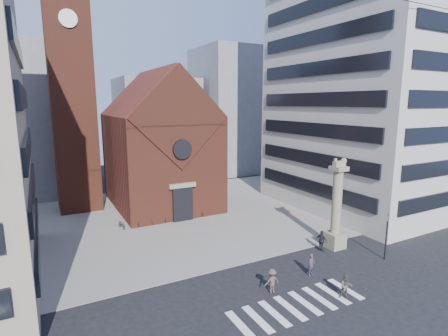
{
  "coord_description": "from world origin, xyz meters",
  "views": [
    {
      "loc": [
        -14.1,
        -19.8,
        13.65
      ],
      "look_at": [
        0.71,
        8.0,
        7.73
      ],
      "focal_mm": 28.0,
      "sensor_mm": 36.0,
      "label": 1
    }
  ],
  "objects_px": {
    "pedestrian_1": "(346,286)",
    "scooter_0": "(122,224)",
    "pedestrian_0": "(311,265)",
    "pedestrian_2": "(322,241)",
    "traffic_light": "(386,235)",
    "lion_column": "(336,213)"
  },
  "relations": [
    {
      "from": "pedestrian_1",
      "to": "scooter_0",
      "type": "bearing_deg",
      "value": 149.05
    },
    {
      "from": "pedestrian_1",
      "to": "scooter_0",
      "type": "xyz_separation_m",
      "value": [
        -11.03,
        21.53,
        -0.36
      ]
    },
    {
      "from": "pedestrian_0",
      "to": "pedestrian_2",
      "type": "height_order",
      "value": "pedestrian_2"
    },
    {
      "from": "pedestrian_2",
      "to": "pedestrian_0",
      "type": "bearing_deg",
      "value": 115.36
    },
    {
      "from": "scooter_0",
      "to": "traffic_light",
      "type": "bearing_deg",
      "value": -54.15
    },
    {
      "from": "pedestrian_0",
      "to": "pedestrian_2",
      "type": "bearing_deg",
      "value": 23.27
    },
    {
      "from": "lion_column",
      "to": "pedestrian_1",
      "type": "bearing_deg",
      "value": -130.48
    },
    {
      "from": "pedestrian_1",
      "to": "scooter_0",
      "type": "relative_size",
      "value": 0.97
    },
    {
      "from": "scooter_0",
      "to": "pedestrian_0",
      "type": "bearing_deg",
      "value": -67.5
    },
    {
      "from": "pedestrian_2",
      "to": "scooter_0",
      "type": "height_order",
      "value": "pedestrian_2"
    },
    {
      "from": "lion_column",
      "to": "pedestrian_0",
      "type": "height_order",
      "value": "lion_column"
    },
    {
      "from": "traffic_light",
      "to": "pedestrian_1",
      "type": "relative_size",
      "value": 2.42
    },
    {
      "from": "traffic_light",
      "to": "pedestrian_1",
      "type": "height_order",
      "value": "traffic_light"
    },
    {
      "from": "lion_column",
      "to": "pedestrian_0",
      "type": "xyz_separation_m",
      "value": [
        -5.75,
        -3.18,
        -2.54
      ]
    },
    {
      "from": "pedestrian_1",
      "to": "pedestrian_2",
      "type": "bearing_deg",
      "value": 90.45
    },
    {
      "from": "pedestrian_2",
      "to": "pedestrian_1",
      "type": "bearing_deg",
      "value": 136.02
    },
    {
      "from": "lion_column",
      "to": "pedestrian_2",
      "type": "relative_size",
      "value": 4.4
    },
    {
      "from": "traffic_light",
      "to": "pedestrian_2",
      "type": "relative_size",
      "value": 2.18
    },
    {
      "from": "traffic_light",
      "to": "pedestrian_2",
      "type": "xyz_separation_m",
      "value": [
        -3.65,
        4.0,
        -1.3
      ]
    },
    {
      "from": "pedestrian_0",
      "to": "scooter_0",
      "type": "distance_m",
      "value": 21.05
    },
    {
      "from": "lion_column",
      "to": "pedestrian_0",
      "type": "relative_size",
      "value": 4.73
    },
    {
      "from": "traffic_light",
      "to": "pedestrian_2",
      "type": "bearing_deg",
      "value": 132.35
    }
  ]
}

